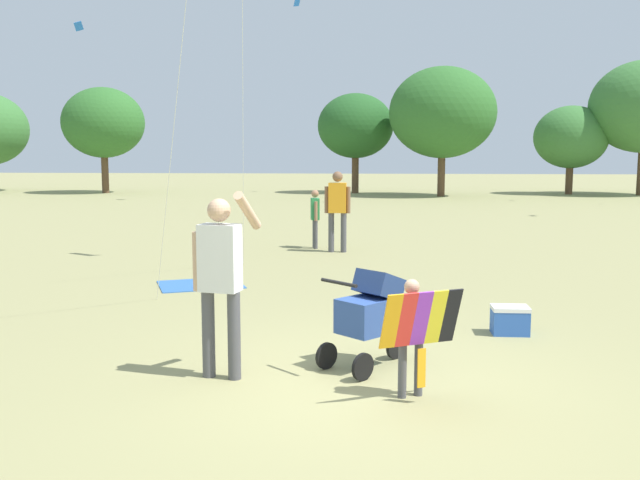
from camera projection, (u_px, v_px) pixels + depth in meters
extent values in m
plane|color=#938E5B|center=(356.00, 385.00, 6.86)|extent=(120.00, 120.00, 0.00)
cylinder|color=brown|center=(105.00, 174.00, 36.81)|extent=(0.36, 0.36, 1.94)
ellipsoid|color=#2D6628|center=(103.00, 123.00, 36.47)|extent=(4.25, 3.83, 3.61)
cylinder|color=brown|center=(355.00, 175.00, 36.83)|extent=(0.36, 0.36, 1.91)
ellipsoid|color=#235623|center=(356.00, 126.00, 36.50)|extent=(3.92, 3.53, 3.33)
cylinder|color=brown|center=(441.00, 176.00, 34.26)|extent=(0.36, 0.36, 1.97)
ellipsoid|color=#2D6628|center=(443.00, 112.00, 33.87)|extent=(5.13, 4.62, 4.36)
cylinder|color=brown|center=(569.00, 180.00, 35.88)|extent=(0.36, 0.36, 1.41)
ellipsoid|color=#387033|center=(571.00, 137.00, 35.60)|extent=(3.69, 3.32, 3.14)
cylinder|color=#4C4C51|center=(419.00, 367.00, 6.55)|extent=(0.08, 0.08, 0.54)
cylinder|color=#4C4C51|center=(402.00, 369.00, 6.49)|extent=(0.08, 0.08, 0.54)
cube|color=red|center=(411.00, 318.00, 6.46)|extent=(0.28, 0.24, 0.41)
cylinder|color=tan|center=(425.00, 319.00, 6.51)|extent=(0.06, 0.06, 0.36)
cylinder|color=tan|center=(397.00, 322.00, 6.41)|extent=(0.06, 0.06, 0.36)
sphere|color=tan|center=(412.00, 287.00, 6.42)|extent=(0.14, 0.14, 0.14)
cube|color=black|center=(450.00, 316.00, 6.40)|extent=(0.22, 0.23, 0.52)
cube|color=yellow|center=(436.00, 317.00, 6.34)|extent=(0.22, 0.23, 0.52)
cube|color=purple|center=(421.00, 319.00, 6.29)|extent=(0.22, 0.23, 0.52)
cube|color=red|center=(406.00, 320.00, 6.23)|extent=(0.22, 0.23, 0.52)
cube|color=#F4A319|center=(391.00, 322.00, 6.18)|extent=(0.22, 0.23, 0.52)
cube|color=#F4A319|center=(421.00, 368.00, 6.33)|extent=(0.08, 0.05, 0.36)
cylinder|color=#4C4C51|center=(208.00, 334.00, 7.07)|extent=(0.13, 0.13, 0.89)
cylinder|color=#4C4C51|center=(234.00, 336.00, 7.00)|extent=(0.13, 0.13, 0.89)
cube|color=silver|center=(220.00, 258.00, 6.93)|extent=(0.43, 0.31, 0.66)
cylinder|color=tan|center=(197.00, 261.00, 7.01)|extent=(0.10, 0.10, 0.59)
cylinder|color=tan|center=(248.00, 211.00, 6.95)|extent=(0.20, 0.55, 0.42)
sphere|color=tan|center=(219.00, 210.00, 6.87)|extent=(0.23, 0.23, 0.23)
cylinder|color=black|center=(396.00, 346.00, 7.71)|extent=(0.22, 0.23, 0.28)
cylinder|color=black|center=(326.00, 356.00, 7.35)|extent=(0.22, 0.23, 0.28)
cylinder|color=black|center=(363.00, 367.00, 6.98)|extent=(0.22, 0.23, 0.28)
cube|color=#2D4C93|center=(370.00, 315.00, 7.37)|extent=(0.76, 0.77, 0.36)
cube|color=navy|center=(379.00, 285.00, 7.42)|extent=(0.59, 0.59, 0.35)
cylinder|color=black|center=(339.00, 283.00, 7.01)|extent=(0.38, 0.35, 0.04)
cylinder|color=silver|center=(186.00, 0.00, 8.50)|extent=(2.05, 3.48, 8.11)
cylinder|color=silver|center=(243.00, 109.00, 12.23)|extent=(0.65, 3.16, 5.93)
cube|color=blue|center=(79.00, 26.00, 34.12)|extent=(0.34, 0.42, 0.47)
cube|color=blue|center=(297.00, 2.00, 24.60)|extent=(0.25, 0.33, 0.31)
cylinder|color=#4C4C51|center=(331.00, 232.00, 15.70)|extent=(0.13, 0.13, 0.88)
cylinder|color=#4C4C51|center=(344.00, 233.00, 15.67)|extent=(0.13, 0.13, 0.88)
cube|color=orange|center=(338.00, 198.00, 15.59)|extent=(0.39, 0.25, 0.66)
cylinder|color=brown|center=(327.00, 200.00, 15.62)|extent=(0.10, 0.10, 0.59)
cylinder|color=brown|center=(348.00, 200.00, 15.57)|extent=(0.10, 0.10, 0.59)
sphere|color=brown|center=(338.00, 177.00, 15.53)|extent=(0.23, 0.23, 0.23)
cylinder|color=#4C4C51|center=(316.00, 234.00, 16.22)|extent=(0.10, 0.10, 0.66)
cylinder|color=#4C4C51|center=(315.00, 233.00, 16.42)|extent=(0.10, 0.10, 0.66)
cube|color=#2D8C4C|center=(315.00, 209.00, 16.25)|extent=(0.23, 0.32, 0.50)
cylinder|color=#A37556|center=(316.00, 211.00, 16.07)|extent=(0.07, 0.07, 0.44)
cylinder|color=#A37556|center=(314.00, 210.00, 16.43)|extent=(0.07, 0.07, 0.44)
sphere|color=#A37556|center=(315.00, 194.00, 16.20)|extent=(0.17, 0.17, 0.17)
cube|color=#3366B2|center=(201.00, 285.00, 11.92)|extent=(1.66, 1.50, 0.02)
cube|color=#2D5BB7|center=(510.00, 322.00, 8.75)|extent=(0.44, 0.32, 0.30)
cube|color=white|center=(510.00, 308.00, 8.73)|extent=(0.45, 0.33, 0.05)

